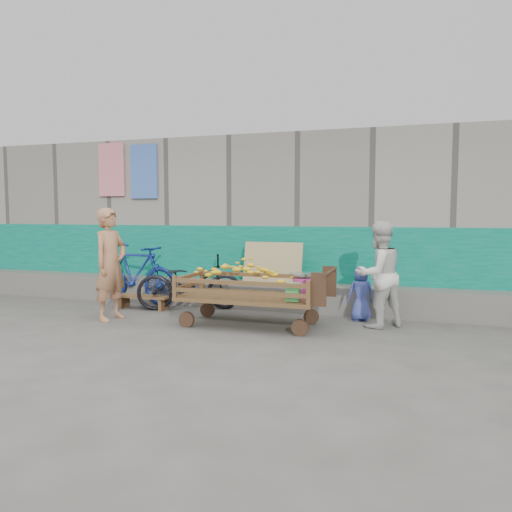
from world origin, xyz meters
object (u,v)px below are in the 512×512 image
(woman, at_px, (379,274))
(bicycle_blue, at_px, (135,274))
(banana_cart, at_px, (247,283))
(child, at_px, (361,293))
(bench, at_px, (143,299))
(vendor_man, at_px, (111,264))
(bicycle_dark, at_px, (190,282))

(woman, bearing_deg, bicycle_blue, -48.18)
(banana_cart, height_order, woman, woman)
(woman, distance_m, child, 0.56)
(bench, height_order, child, child)
(vendor_man, relative_size, woman, 1.12)
(bench, bearing_deg, bicycle_dark, 14.32)
(bench, distance_m, woman, 3.93)
(woman, relative_size, bicycle_blue, 0.84)
(woman, height_order, bicycle_dark, woman)
(vendor_man, bearing_deg, bicycle_dark, -28.86)
(bicycle_dark, bearing_deg, vendor_man, 120.29)
(banana_cart, distance_m, bench, 2.22)
(bench, xyz_separation_m, bicycle_dark, (0.78, 0.20, 0.29))
(bicycle_blue, bearing_deg, bicycle_dark, -90.67)
(bench, bearing_deg, banana_cart, -16.69)
(bench, xyz_separation_m, child, (3.61, 0.22, 0.24))
(vendor_man, distance_m, bicycle_dark, 1.40)
(child, height_order, bicycle_blue, bicycle_blue)
(bench, height_order, woman, woman)
(vendor_man, bearing_deg, bicycle_blue, 23.73)
(woman, bearing_deg, banana_cart, -25.59)
(bench, bearing_deg, woman, -1.73)
(bicycle_dark, bearing_deg, woman, -119.16)
(banana_cart, distance_m, vendor_man, 2.13)
(vendor_man, xyz_separation_m, child, (3.63, 1.11, -0.44))
(bicycle_blue, bearing_deg, banana_cart, -103.42)
(woman, bearing_deg, bench, -43.04)
(child, bearing_deg, bench, -23.88)
(banana_cart, relative_size, woman, 1.43)
(vendor_man, bearing_deg, banana_cart, -75.38)
(child, xyz_separation_m, bicycle_blue, (-4.00, 0.18, 0.13))
(bench, relative_size, bicycle_dark, 0.53)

